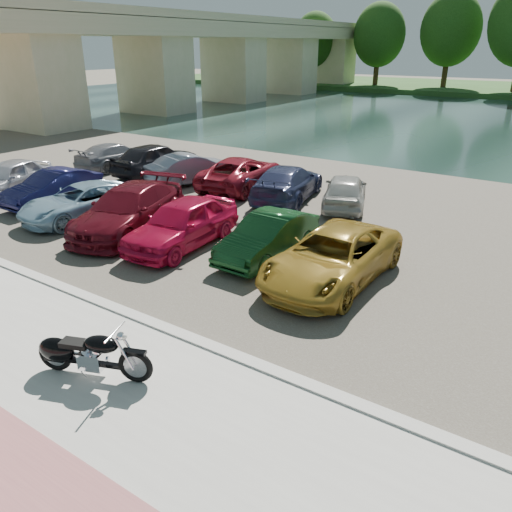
% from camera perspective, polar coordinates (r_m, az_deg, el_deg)
% --- Properties ---
extents(ground, '(200.00, 200.00, 0.00)m').
position_cam_1_polar(ground, '(9.91, -16.06, -14.36)').
color(ground, '#595447').
rests_on(ground, ground).
extents(promenade, '(60.00, 6.00, 0.10)m').
position_cam_1_polar(promenade, '(9.44, -20.84, -16.86)').
color(promenade, '#AAA7A0').
rests_on(promenade, ground).
extents(kerb, '(60.00, 0.30, 0.14)m').
position_cam_1_polar(kerb, '(10.97, -8.17, -9.14)').
color(kerb, '#AAA7A0').
rests_on(kerb, ground).
extents(parking_lot, '(60.00, 18.00, 0.04)m').
position_cam_1_polar(parking_lot, '(17.99, 11.19, 3.62)').
color(parking_lot, '#474239').
rests_on(parking_lot, ground).
extents(river, '(120.00, 40.00, 0.00)m').
position_cam_1_polar(river, '(45.60, 26.32, 13.37)').
color(river, '#182B28').
rests_on(river, ground).
extents(bridge, '(7.00, 56.00, 8.55)m').
position_cam_1_polar(bridge, '(57.27, -3.25, 22.67)').
color(bridge, '#C6B689').
rests_on(bridge, ground).
extents(motorcycle, '(2.23, 1.10, 1.05)m').
position_cam_1_polar(motorcycle, '(10.01, -19.12, -10.46)').
color(motorcycle, black).
rests_on(motorcycle, promenade).
extents(car_0, '(2.84, 4.54, 1.44)m').
position_cam_1_polar(car_0, '(23.31, -26.49, 7.99)').
color(car_0, '#A1A3AC').
rests_on(car_0, parking_lot).
extents(car_1, '(1.42, 3.97, 1.30)m').
position_cam_1_polar(car_1, '(21.27, -22.18, 7.26)').
color(car_1, '#151541').
rests_on(car_1, parking_lot).
extents(car_2, '(2.74, 4.75, 1.24)m').
position_cam_1_polar(car_2, '(19.03, -19.24, 5.86)').
color(car_2, '#83A9BF').
rests_on(car_2, parking_lot).
extents(car_3, '(3.28, 5.48, 1.49)m').
position_cam_1_polar(car_3, '(17.24, -14.34, 5.16)').
color(car_3, '#550C17').
rests_on(car_3, parking_lot).
extents(car_4, '(2.02, 4.45, 1.48)m').
position_cam_1_polar(car_4, '(15.59, -8.45, 3.73)').
color(car_4, '#AD0B31').
rests_on(car_4, parking_lot).
extents(car_5, '(1.41, 3.89, 1.28)m').
position_cam_1_polar(car_5, '(14.61, 1.41, 2.22)').
color(car_5, '#0F3818').
rests_on(car_5, parking_lot).
extents(car_6, '(2.35, 4.99, 1.38)m').
position_cam_1_polar(car_6, '(13.22, 8.72, -0.12)').
color(car_6, '#A68026').
rests_on(car_6, parking_lot).
extents(car_7, '(1.83, 4.35, 1.25)m').
position_cam_1_polar(car_7, '(26.74, -15.80, 10.99)').
color(car_7, gray).
rests_on(car_7, parking_lot).
extents(car_8, '(2.03, 4.61, 1.54)m').
position_cam_1_polar(car_8, '(24.81, -11.39, 10.84)').
color(car_8, black).
rests_on(car_8, parking_lot).
extents(car_9, '(2.65, 4.29, 1.34)m').
position_cam_1_polar(car_9, '(22.98, -7.40, 9.88)').
color(car_9, slate).
rests_on(car_9, parking_lot).
extents(car_10, '(2.87, 5.13, 1.36)m').
position_cam_1_polar(car_10, '(22.04, -1.69, 9.52)').
color(car_10, maroon).
rests_on(car_10, parking_lot).
extents(car_11, '(2.91, 5.10, 1.39)m').
position_cam_1_polar(car_11, '(20.30, 3.60, 8.36)').
color(car_11, navy).
rests_on(car_11, parking_lot).
extents(car_12, '(2.84, 4.18, 1.32)m').
position_cam_1_polar(car_12, '(19.56, 10.14, 7.36)').
color(car_12, '#A7A7A2').
rests_on(car_12, parking_lot).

